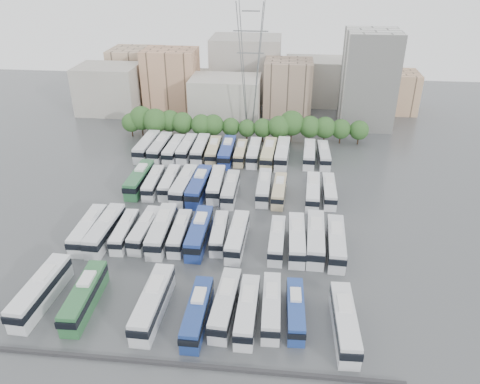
# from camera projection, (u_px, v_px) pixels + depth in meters

# --- Properties ---
(ground) EXTENTS (220.00, 220.00, 0.00)m
(ground) POSITION_uv_depth(u_px,v_px,m) (215.00, 224.00, 86.75)
(ground) COLOR #424447
(ground) RESTS_ON ground
(parapet) EXTENTS (56.00, 0.50, 0.50)m
(parapet) POSITION_uv_depth(u_px,v_px,m) (174.00, 364.00, 57.69)
(parapet) COLOR #2D2D30
(parapet) RESTS_ON ground
(tree_line) EXTENTS (64.81, 8.01, 8.30)m
(tree_line) POSITION_uv_depth(u_px,v_px,m) (233.00, 124.00, 121.80)
(tree_line) COLOR black
(tree_line) RESTS_ON ground
(city_buildings) EXTENTS (102.00, 35.00, 20.00)m
(city_buildings) POSITION_uv_depth(u_px,v_px,m) (226.00, 81.00, 146.77)
(city_buildings) COLOR #9E998E
(city_buildings) RESTS_ON ground
(apartment_tower) EXTENTS (14.00, 14.00, 26.00)m
(apartment_tower) POSITION_uv_depth(u_px,v_px,m) (369.00, 80.00, 128.28)
(apartment_tower) COLOR silver
(apartment_tower) RESTS_ON ground
(electricity_pylon) EXTENTS (9.00, 6.91, 33.83)m
(electricity_pylon) POSITION_uv_depth(u_px,v_px,m) (250.00, 63.00, 121.62)
(electricity_pylon) COLOR slate
(electricity_pylon) RESTS_ON ground
(bus_r0_s0) EXTENTS (3.63, 13.82, 4.30)m
(bus_r0_s0) POSITION_uv_depth(u_px,v_px,m) (41.00, 291.00, 67.05)
(bus_r0_s0) COLOR silver
(bus_r0_s0) RESTS_ON ground
(bus_r0_s2) EXTENTS (3.24, 12.93, 4.03)m
(bus_r0_s2) POSITION_uv_depth(u_px,v_px,m) (84.00, 296.00, 66.22)
(bus_r0_s2) COLOR #2A6336
(bus_r0_s2) RESTS_ON ground
(bus_r0_s5) EXTENTS (3.23, 13.52, 4.22)m
(bus_r0_s5) POSITION_uv_depth(u_px,v_px,m) (153.00, 302.00, 64.93)
(bus_r0_s5) COLOR silver
(bus_r0_s5) RESTS_ON ground
(bus_r0_s7) EXTENTS (2.68, 12.10, 3.79)m
(bus_r0_s7) POSITION_uv_depth(u_px,v_px,m) (197.00, 312.00, 63.44)
(bus_r0_s7) COLOR navy
(bus_r0_s7) RESTS_ON ground
(bus_r0_s8) EXTENTS (3.31, 12.53, 3.89)m
(bus_r0_s8) POSITION_uv_depth(u_px,v_px,m) (225.00, 304.00, 64.93)
(bus_r0_s8) COLOR silver
(bus_r0_s8) RESTS_ON ground
(bus_r0_s9) EXTENTS (2.71, 12.04, 3.77)m
(bus_r0_s9) POSITION_uv_depth(u_px,v_px,m) (247.00, 310.00, 63.85)
(bus_r0_s9) COLOR silver
(bus_r0_s9) RESTS_ON ground
(bus_r0_s10) EXTENTS (2.83, 11.72, 3.66)m
(bus_r0_s10) POSITION_uv_depth(u_px,v_px,m) (271.00, 306.00, 64.60)
(bus_r0_s10) COLOR silver
(bus_r0_s10) RESTS_ON ground
(bus_r0_s11) EXTENTS (2.72, 10.91, 3.40)m
(bus_r0_s11) POSITION_uv_depth(u_px,v_px,m) (295.00, 310.00, 64.17)
(bus_r0_s11) COLOR navy
(bus_r0_s11) RESTS_ON ground
(bus_r0_s13) EXTENTS (3.21, 12.98, 4.05)m
(bus_r0_s13) POSITION_uv_depth(u_px,v_px,m) (345.00, 322.00, 61.64)
(bus_r0_s13) COLOR silver
(bus_r0_s13) RESTS_ON ground
(bus_r1_s0) EXTENTS (2.87, 12.58, 3.94)m
(bus_r1_s0) POSITION_uv_depth(u_px,v_px,m) (88.00, 229.00, 81.78)
(bus_r1_s0) COLOR silver
(bus_r1_s0) RESTS_ON ground
(bus_r1_s1) EXTENTS (3.22, 13.25, 4.14)m
(bus_r1_s1) POSITION_uv_depth(u_px,v_px,m) (105.00, 230.00, 81.47)
(bus_r1_s1) COLOR silver
(bus_r1_s1) RESTS_ON ground
(bus_r1_s2) EXTENTS (2.69, 11.04, 3.44)m
(bus_r1_s2) POSITION_uv_depth(u_px,v_px,m) (125.00, 231.00, 81.70)
(bus_r1_s2) COLOR silver
(bus_r1_s2) RESTS_ON ground
(bus_r1_s3) EXTENTS (3.13, 11.98, 3.73)m
(bus_r1_s3) POSITION_uv_depth(u_px,v_px,m) (145.00, 229.00, 81.95)
(bus_r1_s3) COLOR silver
(bus_r1_s3) RESTS_ON ground
(bus_r1_s4) EXTENTS (3.23, 13.50, 4.22)m
(bus_r1_s4) POSITION_uv_depth(u_px,v_px,m) (162.00, 230.00, 81.34)
(bus_r1_s4) COLOR silver
(bus_r1_s4) RESTS_ON ground
(bus_r1_s5) EXTENTS (2.73, 11.48, 3.59)m
(bus_r1_s5) POSITION_uv_depth(u_px,v_px,m) (180.00, 232.00, 81.17)
(bus_r1_s5) COLOR silver
(bus_r1_s5) RESTS_ON ground
(bus_r1_s6) EXTENTS (2.92, 13.25, 4.15)m
(bus_r1_s6) POSITION_uv_depth(u_px,v_px,m) (199.00, 232.00, 80.76)
(bus_r1_s6) COLOR navy
(bus_r1_s6) RESTS_ON ground
(bus_r1_s7) EXTENTS (2.73, 10.90, 3.40)m
(bus_r1_s7) POSITION_uv_depth(u_px,v_px,m) (219.00, 233.00, 81.30)
(bus_r1_s7) COLOR silver
(bus_r1_s7) RESTS_ON ground
(bus_r1_s8) EXTENTS (3.14, 12.56, 3.91)m
(bus_r1_s8) POSITION_uv_depth(u_px,v_px,m) (237.00, 236.00, 79.86)
(bus_r1_s8) COLOR silver
(bus_r1_s8) RESTS_ON ground
(bus_r1_s10) EXTENTS (2.73, 11.51, 3.59)m
(bus_r1_s10) POSITION_uv_depth(u_px,v_px,m) (277.00, 239.00, 79.21)
(bus_r1_s10) COLOR silver
(bus_r1_s10) RESTS_ON ground
(bus_r1_s11) EXTENTS (2.97, 12.66, 3.96)m
(bus_r1_s11) POSITION_uv_depth(u_px,v_px,m) (297.00, 239.00, 79.08)
(bus_r1_s11) COLOR silver
(bus_r1_s11) RESTS_ON ground
(bus_r1_s12) EXTENTS (3.35, 13.53, 4.22)m
(bus_r1_s12) POSITION_uv_depth(u_px,v_px,m) (315.00, 238.00, 79.08)
(bus_r1_s12) COLOR silver
(bus_r1_s12) RESTS_ON ground
(bus_r1_s13) EXTENTS (3.30, 13.04, 4.06)m
(bus_r1_s13) POSITION_uv_depth(u_px,v_px,m) (336.00, 242.00, 78.11)
(bus_r1_s13) COLOR silver
(bus_r1_s13) RESTS_ON ground
(bus_r2_s1) EXTENTS (3.08, 13.34, 4.17)m
(bus_r2_s1) POSITION_uv_depth(u_px,v_px,m) (139.00, 179.00, 98.95)
(bus_r2_s1) COLOR #2A623A
(bus_r2_s1) RESTS_ON ground
(bus_r2_s2) EXTENTS (2.85, 11.57, 3.61)m
(bus_r2_s2) POSITION_uv_depth(u_px,v_px,m) (153.00, 182.00, 98.13)
(bus_r2_s2) COLOR silver
(bus_r2_s2) RESTS_ON ground
(bus_r2_s3) EXTENTS (2.76, 11.65, 3.64)m
(bus_r2_s3) POSITION_uv_depth(u_px,v_px,m) (170.00, 182.00, 98.27)
(bus_r2_s3) COLOR silver
(bus_r2_s3) RESTS_ON ground
(bus_r2_s4) EXTENTS (3.57, 13.55, 4.21)m
(bus_r2_s4) POSITION_uv_depth(u_px,v_px,m) (184.00, 185.00, 96.47)
(bus_r2_s4) COLOR silver
(bus_r2_s4) RESTS_ON ground
(bus_r2_s5) EXTENTS (3.43, 13.73, 4.28)m
(bus_r2_s5) POSITION_uv_depth(u_px,v_px,m) (199.00, 186.00, 96.06)
(bus_r2_s5) COLOR navy
(bus_r2_s5) RESTS_ON ground
(bus_r2_s6) EXTENTS (3.07, 12.47, 3.89)m
(bus_r2_s6) POSITION_uv_depth(u_px,v_px,m) (216.00, 184.00, 97.22)
(bus_r2_s6) COLOR silver
(bus_r2_s6) RESTS_ON ground
(bus_r2_s7) EXTENTS (2.66, 12.03, 3.77)m
(bus_r2_s7) POSITION_uv_depth(u_px,v_px,m) (231.00, 189.00, 95.41)
(bus_r2_s7) COLOR silver
(bus_r2_s7) RESTS_ON ground
(bus_r2_s9) EXTENTS (2.71, 12.18, 3.82)m
(bus_r2_s9) POSITION_uv_depth(u_px,v_px,m) (264.00, 187.00, 96.03)
(bus_r2_s9) COLOR silver
(bus_r2_s9) RESTS_ON ground
(bus_r2_s10) EXTENTS (2.93, 11.50, 3.58)m
(bus_r2_s10) POSITION_uv_depth(u_px,v_px,m) (279.00, 190.00, 95.01)
(bus_r2_s10) COLOR #C6B388
(bus_r2_s10) RESTS_ON ground
(bus_r2_s12) EXTENTS (3.23, 12.45, 3.87)m
(bus_r2_s12) POSITION_uv_depth(u_px,v_px,m) (313.00, 191.00, 94.30)
(bus_r2_s12) COLOR white
(bus_r2_s12) RESTS_ON ground
(bus_r2_s13) EXTENTS (2.55, 11.46, 3.59)m
(bus_r2_s13) POSITION_uv_depth(u_px,v_px,m) (329.00, 191.00, 94.85)
(bus_r2_s13) COLOR silver
(bus_r2_s13) RESTS_ON ground
(bus_r3_s0) EXTENTS (3.41, 13.78, 4.30)m
(bus_r3_s0) POSITION_uv_depth(u_px,v_px,m) (147.00, 146.00, 114.77)
(bus_r3_s0) COLOR silver
(bus_r3_s0) RESTS_ON ground
(bus_r3_s1) EXTENTS (3.26, 13.29, 4.14)m
(bus_r3_s1) POSITION_uv_depth(u_px,v_px,m) (160.00, 147.00, 114.16)
(bus_r3_s1) COLOR silver
(bus_r3_s1) RESTS_ON ground
(bus_r3_s2) EXTENTS (3.16, 12.62, 3.93)m
(bus_r3_s2) POSITION_uv_depth(u_px,v_px,m) (174.00, 149.00, 113.49)
(bus_r3_s2) COLOR silver
(bus_r3_s2) RESTS_ON ground
(bus_r3_s3) EXTENTS (3.08, 12.49, 3.89)m
(bus_r3_s3) POSITION_uv_depth(u_px,v_px,m) (187.00, 148.00, 114.13)
(bus_r3_s3) COLOR silver
(bus_r3_s3) RESTS_ON ground
(bus_r3_s4) EXTENTS (2.91, 12.84, 4.02)m
(bus_r3_s4) POSITION_uv_depth(u_px,v_px,m) (200.00, 149.00, 113.65)
(bus_r3_s4) COLOR silver
(bus_r3_s4) RESTS_ON ground
(bus_r3_s5) EXTENTS (3.06, 12.32, 3.84)m
(bus_r3_s5) POSITION_uv_depth(u_px,v_px,m) (213.00, 150.00, 112.90)
(bus_r3_s5) COLOR #C8B689
(bus_r3_s5) RESTS_ON ground
(bus_r3_s6) EXTENTS (2.96, 13.42, 4.21)m
(bus_r3_s6) POSITION_uv_depth(u_px,v_px,m) (227.00, 151.00, 111.90)
(bus_r3_s6) COLOR navy
(bus_r3_s6) RESTS_ON ground
(bus_r3_s7) EXTENTS (2.46, 11.12, 3.49)m
(bus_r3_s7) POSITION_uv_depth(u_px,v_px,m) (241.00, 153.00, 112.14)
(bus_r3_s7) COLOR #CCB98C
(bus_r3_s7) RESTS_ON ground
(bus_r3_s8) EXTENTS (2.89, 12.40, 3.88)m
(bus_r3_s8) POSITION_uv_depth(u_px,v_px,m) (254.00, 152.00, 111.95)
(bus_r3_s8) COLOR silver
(bus_r3_s8) RESTS_ON ground
(bus_r3_s9) EXTENTS (3.50, 13.41, 4.17)m
(bus_r3_s9) POSITION_uv_depth(u_px,v_px,m) (269.00, 153.00, 110.89)
(bus_r3_s9) COLOR #C9BF8A
(bus_r3_s9) RESTS_ON ground
(bus_r3_s10) EXTENTS (3.55, 13.67, 4.25)m
(bus_r3_s10) POSITION_uv_depth(u_px,v_px,m) (282.00, 153.00, 110.95)
(bus_r3_s10) COLOR white
(bus_r3_s10) RESTS_ON ground
(bus_r3_s12) EXTENTS (3.19, 12.32, 3.83)m
(bus_r3_s12) POSITION_uv_depth(u_px,v_px,m) (309.00, 154.00, 111.11)
(bus_r3_s12) COLOR silver
(bus_r3_s12) RESTS_ON ground
(bus_r3_s13) EXTENTS (2.80, 11.78, 3.68)m
(bus_r3_s13) POSITION_uv_depth(u_px,v_px,m) (324.00, 155.00, 110.79)
(bus_r3_s13) COLOR silver
(bus_r3_s13) RESTS_ON ground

